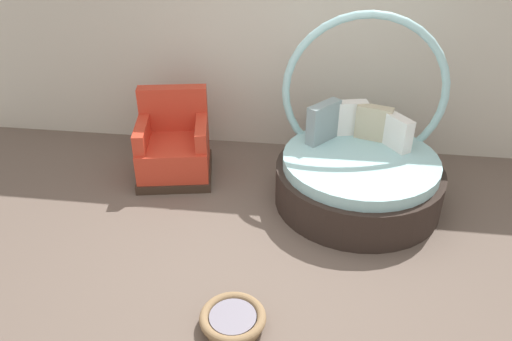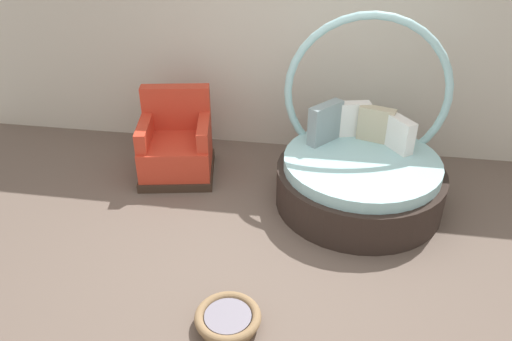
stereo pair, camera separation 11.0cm
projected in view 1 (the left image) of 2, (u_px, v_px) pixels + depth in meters
ground_plane at (260, 260)px, 4.50m from camera, size 8.00×8.00×0.02m
back_wall at (285, 40)px, 5.72m from camera, size 8.00×0.12×2.63m
round_daybed at (359, 167)px, 5.15m from camera, size 1.69×1.69×1.86m
red_armchair at (174, 147)px, 5.60m from camera, size 0.93×0.93×0.94m
pet_basket at (233, 319)px, 3.81m from camera, size 0.51×0.51×0.13m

